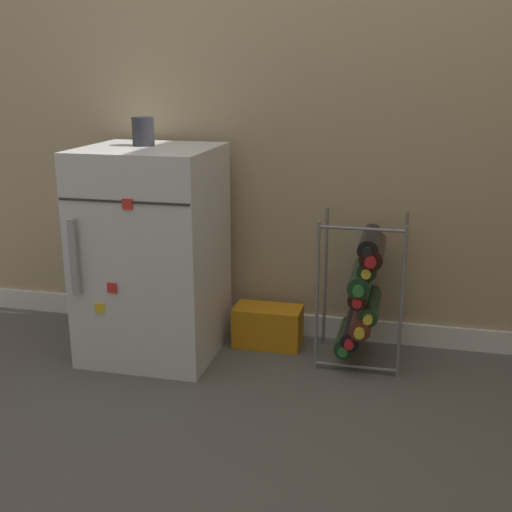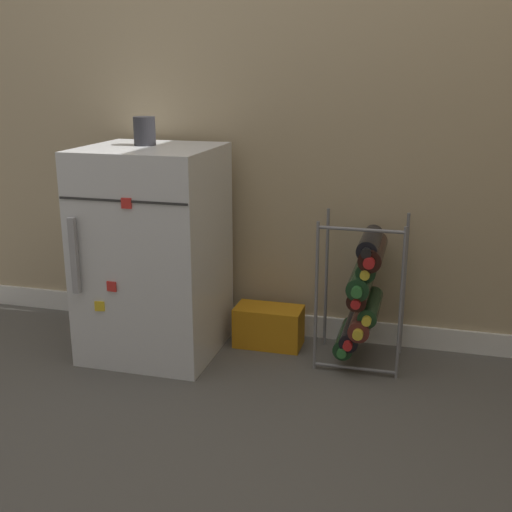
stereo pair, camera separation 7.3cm
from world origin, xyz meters
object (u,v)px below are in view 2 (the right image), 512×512
(mini_fridge, at_px, (154,252))
(fridge_top_cup, at_px, (145,131))
(wine_rack, at_px, (363,290))
(soda_box, at_px, (269,326))

(mini_fridge, distance_m, fridge_top_cup, 0.45)
(wine_rack, bearing_deg, soda_box, 171.99)
(mini_fridge, height_order, wine_rack, mini_fridge)
(mini_fridge, bearing_deg, wine_rack, 6.71)
(wine_rack, distance_m, fridge_top_cup, 0.99)
(wine_rack, bearing_deg, fridge_top_cup, -176.28)
(wine_rack, height_order, soda_box, wine_rack)
(mini_fridge, height_order, fridge_top_cup, fridge_top_cup)
(soda_box, distance_m, fridge_top_cup, 0.89)
(fridge_top_cup, bearing_deg, mini_fridge, -49.94)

